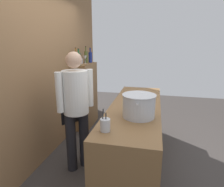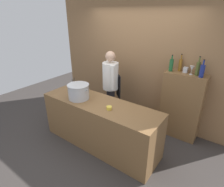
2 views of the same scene
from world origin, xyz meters
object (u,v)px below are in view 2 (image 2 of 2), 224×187
(utensil_crock, at_px, (73,85))
(chef, at_px, (111,83))
(wine_bottle_amber, at_px, (180,65))
(wine_glass_short, at_px, (192,69))
(spice_tin_silver, at_px, (186,70))
(stockpot_large, at_px, (79,92))
(wine_bottle_olive, at_px, (198,68))
(butter_jar, at_px, (109,108))
(wine_bottle_cobalt, at_px, (202,71))
(wine_bottle_green, at_px, (171,65))

(utensil_crock, bearing_deg, chef, 44.31)
(wine_bottle_amber, height_order, wine_glass_short, wine_bottle_amber)
(spice_tin_silver, bearing_deg, wine_glass_short, -26.69)
(stockpot_large, bearing_deg, wine_glass_short, 38.06)
(wine_bottle_olive, xyz_separation_m, wine_bottle_amber, (-0.33, 0.09, -0.01))
(butter_jar, bearing_deg, utensil_crock, 165.67)
(stockpot_large, height_order, wine_glass_short, wine_glass_short)
(wine_glass_short, relative_size, spice_tin_silver, 1.53)
(wine_bottle_cobalt, bearing_deg, wine_bottle_green, 175.87)
(utensil_crock, height_order, wine_bottle_green, wine_bottle_green)
(wine_bottle_olive, height_order, wine_bottle_green, wine_bottle_olive)
(wine_bottle_cobalt, height_order, wine_bottle_green, wine_bottle_cobalt)
(wine_glass_short, bearing_deg, utensil_crock, -154.97)
(chef, relative_size, wine_bottle_amber, 5.11)
(wine_bottle_olive, bearing_deg, spice_tin_silver, 167.91)
(utensil_crock, bearing_deg, wine_bottle_green, 29.33)
(butter_jar, height_order, wine_bottle_amber, wine_bottle_amber)
(stockpot_large, bearing_deg, wine_bottle_amber, 44.70)
(wine_bottle_amber, bearing_deg, wine_glass_short, -22.54)
(butter_jar, bearing_deg, stockpot_large, 179.44)
(wine_bottle_green, bearing_deg, chef, -160.60)
(wine_bottle_green, bearing_deg, butter_jar, -112.82)
(chef, relative_size, butter_jar, 18.29)
(wine_bottle_cobalt, bearing_deg, utensil_crock, -157.88)
(stockpot_large, height_order, utensil_crock, stockpot_large)
(wine_bottle_amber, xyz_separation_m, wine_glass_short, (0.24, -0.10, -0.01))
(spice_tin_silver, bearing_deg, stockpot_large, -138.50)
(wine_bottle_cobalt, bearing_deg, wine_bottle_amber, 160.17)
(wine_bottle_olive, bearing_deg, wine_glass_short, -171.99)
(chef, xyz_separation_m, wine_glass_short, (1.51, 0.41, 0.50))
(wine_bottle_amber, distance_m, spice_tin_silver, 0.14)
(butter_jar, relative_size, wine_bottle_amber, 0.28)
(wine_bottle_green, bearing_deg, wine_glass_short, 1.90)
(butter_jar, bearing_deg, wine_bottle_olive, 52.13)
(stockpot_large, distance_m, wine_bottle_amber, 1.99)
(wine_bottle_amber, relative_size, spice_tin_silver, 3.14)
(spice_tin_silver, bearing_deg, butter_jar, -120.52)
(wine_bottle_olive, height_order, wine_bottle_amber, wine_bottle_olive)
(stockpot_large, xyz_separation_m, wine_bottle_green, (1.24, 1.26, 0.43))
(stockpot_large, bearing_deg, spice_tin_silver, 41.50)
(chef, height_order, wine_bottle_olive, wine_bottle_olive)
(butter_jar, bearing_deg, wine_bottle_amber, 64.09)
(wine_bottle_olive, xyz_separation_m, spice_tin_silver, (-0.22, 0.05, -0.08))
(stockpot_large, xyz_separation_m, butter_jar, (0.71, -0.01, -0.11))
(spice_tin_silver, bearing_deg, wine_bottle_amber, 161.87)
(utensil_crock, distance_m, wine_bottle_amber, 2.19)
(chef, relative_size, stockpot_large, 3.63)
(wine_bottle_cobalt, height_order, spice_tin_silver, wine_bottle_cobalt)
(wine_bottle_cobalt, distance_m, wine_glass_short, 0.19)
(spice_tin_silver, bearing_deg, wine_bottle_cobalt, -20.49)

